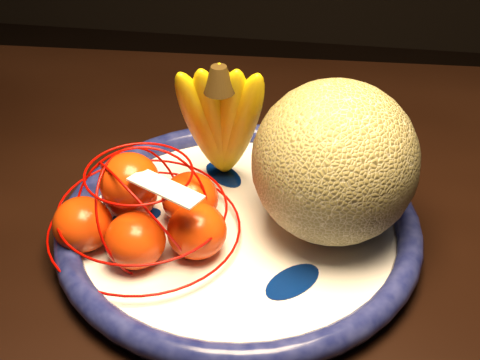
# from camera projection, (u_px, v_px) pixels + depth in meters

# --- Properties ---
(dining_table) EXTENTS (1.58, 0.99, 0.77)m
(dining_table) POSITION_uv_depth(u_px,v_px,m) (71.00, 285.00, 0.78)
(dining_table) COLOR black
(dining_table) RESTS_ON ground
(fruit_bowl) EXTENTS (0.39, 0.39, 0.03)m
(fruit_bowl) POSITION_uv_depth(u_px,v_px,m) (239.00, 227.00, 0.72)
(fruit_bowl) COLOR white
(fruit_bowl) RESTS_ON dining_table
(cantaloupe) EXTENTS (0.17, 0.17, 0.17)m
(cantaloupe) POSITION_uv_depth(u_px,v_px,m) (335.00, 162.00, 0.67)
(cantaloupe) COLOR olive
(cantaloupe) RESTS_ON fruit_bowl
(banana_bunch) EXTENTS (0.12, 0.12, 0.19)m
(banana_bunch) POSITION_uv_depth(u_px,v_px,m) (222.00, 118.00, 0.72)
(banana_bunch) COLOR #DCB608
(banana_bunch) RESTS_ON fruit_bowl
(mandarin_bag) EXTENTS (0.22, 0.22, 0.13)m
(mandarin_bag) POSITION_uv_depth(u_px,v_px,m) (144.00, 211.00, 0.69)
(mandarin_bag) COLOR #FF2C00
(mandarin_bag) RESTS_ON fruit_bowl
(price_tag) EXTENTS (0.08, 0.05, 0.01)m
(price_tag) POSITION_uv_depth(u_px,v_px,m) (166.00, 188.00, 0.63)
(price_tag) COLOR white
(price_tag) RESTS_ON mandarin_bag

